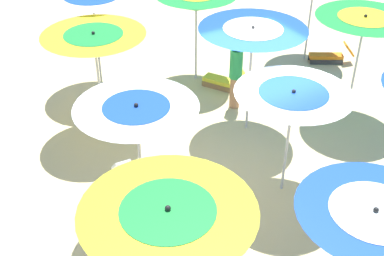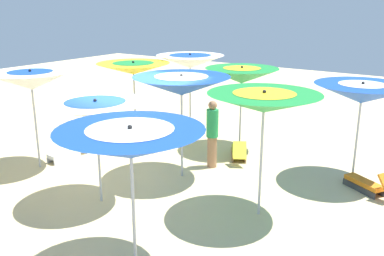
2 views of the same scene
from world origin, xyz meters
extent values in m
cube|color=beige|center=(0.00, 0.00, -0.02)|extent=(38.26, 38.26, 0.04)
cylinder|color=#B2B2B7|center=(4.37, 1.55, 1.11)|extent=(0.05, 0.05, 2.22)
cone|color=white|center=(4.37, 1.55, 2.22)|extent=(2.17, 2.17, 0.41)
cone|color=#1947B2|center=(4.37, 1.55, 2.31)|extent=(1.34, 1.34, 0.26)
cylinder|color=#B2B2B7|center=(2.47, 2.24, 1.09)|extent=(0.05, 0.05, 2.17)
cone|color=yellow|center=(2.47, 2.24, 2.17)|extent=(2.14, 2.14, 0.34)
cone|color=#1E8C38|center=(2.47, 2.24, 2.25)|extent=(1.21, 1.21, 0.19)
sphere|color=black|center=(2.47, 2.24, 2.37)|extent=(0.07, 0.07, 0.07)
cylinder|color=#B2B2B7|center=(-0.65, 2.72, 1.11)|extent=(0.05, 0.05, 2.22)
cone|color=white|center=(-0.65, 2.72, 2.22)|extent=(1.96, 1.96, 0.44)
cone|color=#1947B2|center=(-0.65, 2.72, 2.33)|extent=(1.05, 1.05, 0.24)
sphere|color=black|center=(-0.65, 2.72, 2.47)|extent=(0.07, 0.07, 0.07)
cone|color=yellow|center=(-2.99, 3.39, 2.30)|extent=(2.11, 2.11, 0.42)
cone|color=#1E8C38|center=(-2.99, 3.39, 2.40)|extent=(1.13, 1.13, 0.23)
sphere|color=black|center=(-2.99, 3.39, 2.54)|extent=(0.07, 0.07, 0.07)
cylinder|color=#B2B2B7|center=(3.52, -0.77, 1.05)|extent=(0.05, 0.05, 2.10)
cone|color=#1E8C38|center=(3.52, -0.77, 2.10)|extent=(2.02, 2.02, 0.42)
cylinder|color=#B2B2B7|center=(0.94, -0.60, 1.10)|extent=(0.05, 0.05, 2.20)
cone|color=#1947B2|center=(0.94, -0.60, 2.20)|extent=(2.24, 2.24, 0.44)
cone|color=white|center=(0.94, -0.60, 2.31)|extent=(1.23, 1.23, 0.24)
sphere|color=black|center=(0.94, -0.60, 2.45)|extent=(0.07, 0.07, 0.07)
cylinder|color=#B2B2B7|center=(-1.14, 0.00, 0.99)|extent=(0.05, 0.05, 1.98)
cone|color=white|center=(-1.14, 0.00, 1.98)|extent=(2.06, 2.06, 0.33)
cone|color=#1947B2|center=(-1.14, 0.00, 2.06)|extent=(1.21, 1.21, 0.20)
sphere|color=black|center=(-1.14, 0.00, 2.18)|extent=(0.07, 0.07, 0.07)
cone|color=#1947B2|center=(-3.96, 1.01, 2.00)|extent=(2.01, 2.01, 0.34)
cone|color=white|center=(-3.96, 1.01, 2.08)|extent=(1.15, 1.15, 0.19)
sphere|color=black|center=(-3.96, 1.01, 2.20)|extent=(0.07, 0.07, 0.07)
cylinder|color=#B2B2B7|center=(3.03, -4.06, 1.04)|extent=(0.05, 0.05, 2.07)
cylinder|color=#B2B2B7|center=(0.23, -2.99, 1.13)|extent=(0.05, 0.05, 2.26)
cone|color=#1E8C38|center=(0.23, -2.99, 2.26)|extent=(2.11, 2.11, 0.36)
cone|color=yellow|center=(0.23, -2.99, 2.34)|extent=(1.16, 1.16, 0.20)
sphere|color=black|center=(0.23, -2.99, 2.47)|extent=(0.07, 0.07, 0.07)
cube|color=#333338|center=(2.44, -4.35, 0.07)|extent=(0.50, 0.81, 0.14)
cube|color=#333338|center=(2.68, -4.50, 0.07)|extent=(0.50, 0.81, 0.14)
cube|color=orange|center=(2.56, -4.42, 0.19)|extent=(0.71, 0.94, 0.10)
cube|color=orange|center=(2.25, -4.94, 0.41)|extent=(0.41, 0.42, 0.37)
cube|color=silver|center=(0.03, 2.47, 0.07)|extent=(0.85, 0.07, 0.14)
cube|color=silver|center=(0.04, 2.77, 0.07)|extent=(0.85, 0.07, 0.14)
cube|color=white|center=(0.03, 2.62, 0.19)|extent=(0.86, 0.34, 0.10)
cube|color=white|center=(0.62, 2.59, 0.41)|extent=(0.38, 0.32, 0.37)
cube|color=olive|center=(2.74, -0.97, 0.07)|extent=(0.79, 0.50, 0.14)
cube|color=olive|center=(2.91, -1.26, 0.07)|extent=(0.79, 0.50, 0.14)
cube|color=yellow|center=(2.83, -1.11, 0.19)|extent=(0.95, 0.76, 0.10)
cube|color=yellow|center=(2.31, -1.43, 0.42)|extent=(0.47, 0.47, 0.40)
cylinder|color=black|center=(-2.59, 2.74, 1.15)|extent=(0.30, 0.30, 0.70)
sphere|color=beige|center=(-2.59, 2.74, 1.60)|extent=(0.22, 0.22, 0.22)
cylinder|color=#A3704C|center=(1.86, -0.88, 0.40)|extent=(0.24, 0.24, 0.80)
cylinder|color=green|center=(1.86, -0.88, 1.15)|extent=(0.30, 0.30, 0.70)
sphere|color=#A3704C|center=(1.86, -0.88, 1.61)|extent=(0.22, 0.22, 0.22)
camera|label=1|loc=(-6.92, 5.32, 6.60)|focal=48.29mm
camera|label=2|loc=(-6.81, -6.24, 4.02)|focal=39.89mm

